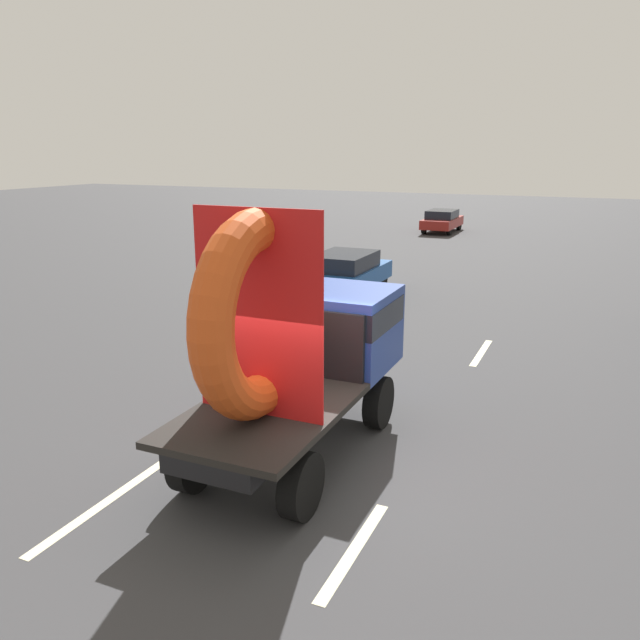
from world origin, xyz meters
The scene contains 8 objects.
ground_plane centered at (0.00, 0.00, 0.00)m, with size 120.00×120.00×0.00m, color #38383A.
flatbed_truck centered at (-0.35, 0.72, 1.81)m, with size 2.02×4.90×3.96m.
distant_sedan centered at (-3.84, 11.24, 0.75)m, with size 1.84×4.30×1.40m.
lane_dash_left_near centered at (-2.09, -1.87, 0.00)m, with size 2.77×0.16×0.01m, color beige.
lane_dash_left_far centered at (-2.09, 6.67, 0.00)m, with size 2.97×0.16×0.01m, color beige.
lane_dash_right_near centered at (1.40, -1.49, 0.00)m, with size 2.14×0.16×0.01m, color beige.
lane_dash_right_far centered at (1.40, 6.89, 0.00)m, with size 2.15×0.16×0.01m, color beige.
oncoming_car centered at (-4.79, 28.60, 0.68)m, with size 1.66×3.87×1.26m.
Camera 1 is at (3.74, -7.77, 4.69)m, focal length 35.76 mm.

